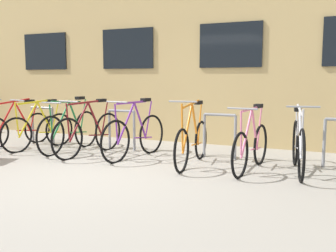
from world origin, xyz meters
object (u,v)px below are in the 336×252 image
Objects in this scene: bicycle_green at (70,130)px; bicycle_orange at (192,141)px; bicycle_yellow at (39,130)px; bicycle_maroon at (89,133)px; bicycle_red at (17,128)px; bicycle_pink at (251,146)px; bicycle_purple at (135,135)px; bicycle_silver at (298,146)px.

bicycle_orange reaches higher than bicycle_green.
bicycle_green reaches higher than bicycle_yellow.
bicycle_maroon is 1.08× the size of bicycle_red.
bicycle_pink is at bearing -1.24° from bicycle_yellow.
bicycle_maroon is at bearing -4.74° from bicycle_red.
bicycle_green is 1.38m from bicycle_red.
bicycle_pink is (0.96, 0.01, -0.01)m from bicycle_orange.
bicycle_green is 0.70m from bicycle_yellow.
bicycle_maroon is 1.26m from bicycle_yellow.
bicycle_purple is 2.84m from bicycle_red.
bicycle_silver is 0.69m from bicycle_pink.
bicycle_green reaches higher than bicycle_pink.
bicycle_pink is at bearing -2.10° from bicycle_red.
bicycle_purple reaches higher than bicycle_red.
bicycle_red is at bearing 179.35° from bicycle_green.
bicycle_green is 1.47m from bicycle_purple.
bicycle_maroon is (-3.68, -0.15, 0.00)m from bicycle_silver.
bicycle_green is 4.24m from bicycle_silver.
bicycle_orange is 1.04× the size of bicycle_red.
bicycle_purple is at bearing 176.63° from bicycle_pink.
bicycle_yellow is at bearing -174.00° from bicycle_green.
bicycle_green is 1.01× the size of bicycle_silver.
bicycle_orange is 3.99m from bicycle_red.
bicycle_purple is 1.05× the size of bicycle_yellow.
bicycle_orange is 0.98× the size of bicycle_silver.
bicycle_red reaches higher than bicycle_yellow.
bicycle_green is 1.08× the size of bicycle_yellow.
bicycle_silver is 2.77m from bicycle_purple.
bicycle_maroon is 1.95m from bicycle_red.
bicycle_silver is at bearing -0.10° from bicycle_red.
bicycle_green is at bearing 177.34° from bicycle_pink.
bicycle_yellow is (-1.26, 0.07, -0.02)m from bicycle_maroon.
bicycle_orange is 1.00× the size of bicycle_purple.
bicycle_purple is (0.91, 0.10, -0.00)m from bicycle_maroon.
bicycle_yellow is 4.27m from bicycle_pink.
bicycle_silver is 1.07× the size of bicycle_red.
bicycle_orange is 0.96m from bicycle_pink.
bicycle_silver is 3.68m from bicycle_maroon.
bicycle_red is at bearing 179.90° from bicycle_silver.
bicycle_pink is at bearing -0.39° from bicycle_maroon.
bicycle_pink is at bearing -3.37° from bicycle_purple.
bicycle_purple reaches higher than bicycle_pink.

